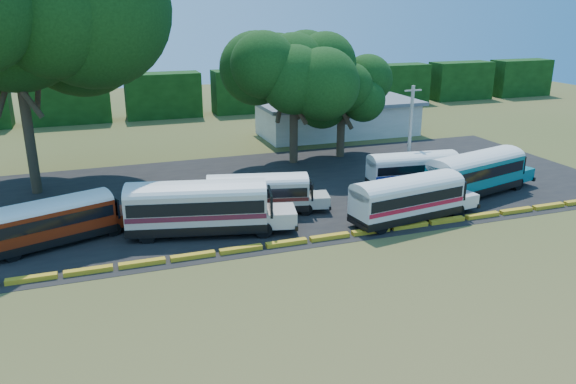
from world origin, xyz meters
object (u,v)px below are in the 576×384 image
object	(u,v)px
bus_white_red	(409,196)
tree_west	(11,12)
bus_teal	(478,171)
bus_red	(54,219)
bus_cream_west	(201,205)

from	to	relation	value
bus_white_red	tree_west	distance (m)	32.22
bus_white_red	bus_teal	xyz separation A→B (m)	(8.23, 3.33, 0.17)
bus_red	bus_cream_west	bearing A→B (deg)	-28.36
bus_red	bus_white_red	xyz separation A→B (m)	(23.37, -3.88, 0.11)
bus_cream_west	bus_white_red	xyz separation A→B (m)	(14.26, -2.50, -0.20)
bus_teal	bus_white_red	bearing A→B (deg)	-172.73
bus_red	bus_cream_west	size ratio (longest dim) A/B	0.83
bus_teal	tree_west	xyz separation A→B (m)	(-33.55, 12.40, 12.05)
bus_cream_west	bus_red	bearing A→B (deg)	-175.90
bus_cream_west	bus_teal	bearing A→B (deg)	14.80
bus_cream_west	bus_teal	distance (m)	22.51
bus_cream_west	bus_white_red	world-z (taller)	bus_cream_west
bus_red	bus_white_red	world-z (taller)	bus_white_red
bus_red	bus_teal	bearing A→B (deg)	-20.76
bus_white_red	bus_teal	world-z (taller)	bus_teal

